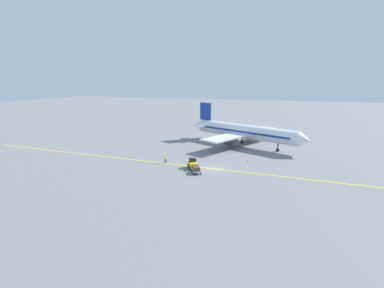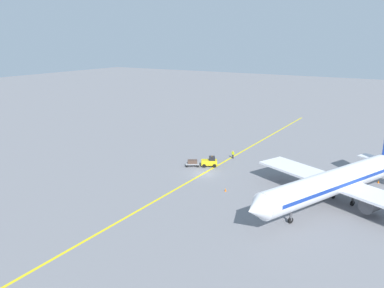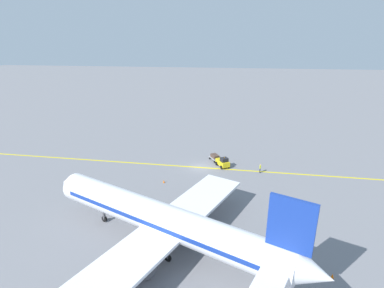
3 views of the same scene
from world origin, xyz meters
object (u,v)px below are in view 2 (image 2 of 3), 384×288
(ground_crew_worker, at_px, (233,154))
(traffic_cone_mid_apron, at_px, (225,190))
(baggage_tug_white, at_px, (210,162))
(traffic_cone_by_wingtip, at_px, (368,170))
(baggage_cart_trailing, at_px, (192,162))
(airplane_at_gate, at_px, (339,181))
(traffic_cone_near_nose, at_px, (378,181))

(ground_crew_worker, xyz_separation_m, traffic_cone_mid_apron, (-6.30, 16.33, -0.63))
(baggage_tug_white, bearing_deg, traffic_cone_by_wingtip, -155.29)
(baggage_tug_white, relative_size, baggage_cart_trailing, 1.13)
(airplane_at_gate, xyz_separation_m, baggage_tug_white, (24.27, -5.65, -2.81))
(baggage_cart_trailing, distance_m, traffic_cone_by_wingtip, 32.45)
(airplane_at_gate, bearing_deg, baggage_cart_trailing, -8.28)
(traffic_cone_near_nose, distance_m, traffic_cone_by_wingtip, 5.61)
(traffic_cone_by_wingtip, bearing_deg, baggage_cart_trailing, 25.37)
(traffic_cone_near_nose, relative_size, traffic_cone_by_wingtip, 1.00)
(traffic_cone_near_nose, bearing_deg, baggage_cart_trailing, 15.51)
(baggage_cart_trailing, relative_size, traffic_cone_by_wingtip, 5.36)
(baggage_tug_white, relative_size, traffic_cone_by_wingtip, 6.08)
(baggage_tug_white, relative_size, ground_crew_worker, 1.99)
(airplane_at_gate, distance_m, traffic_cone_mid_apron, 17.02)
(baggage_cart_trailing, relative_size, ground_crew_worker, 1.76)
(baggage_cart_trailing, height_order, ground_crew_worker, ground_crew_worker)
(baggage_tug_white, height_order, baggage_cart_trailing, baggage_tug_white)
(airplane_at_gate, xyz_separation_m, ground_crew_worker, (22.51, -12.41, -2.80))
(baggage_tug_white, bearing_deg, baggage_cart_trailing, 31.18)
(airplane_at_gate, height_order, traffic_cone_mid_apron, airplane_at_gate)
(ground_crew_worker, height_order, traffic_cone_near_nose, ground_crew_worker)
(traffic_cone_mid_apron, bearing_deg, ground_crew_worker, -68.90)
(baggage_cart_trailing, distance_m, traffic_cone_mid_apron, 13.44)
(ground_crew_worker, xyz_separation_m, traffic_cone_by_wingtip, (-24.73, -5.43, -0.63))
(traffic_cone_mid_apron, bearing_deg, traffic_cone_near_nose, -141.22)
(airplane_at_gate, xyz_separation_m, traffic_cone_near_nose, (-4.49, -12.71, -3.43))
(airplane_at_gate, distance_m, baggage_tug_white, 25.08)
(airplane_at_gate, relative_size, ground_crew_worker, 20.04)
(traffic_cone_by_wingtip, bearing_deg, airplane_at_gate, 82.90)
(baggage_cart_trailing, bearing_deg, traffic_cone_mid_apron, 144.17)
(baggage_cart_trailing, xyz_separation_m, traffic_cone_mid_apron, (-10.89, 7.86, -0.49))
(traffic_cone_near_nose, height_order, traffic_cone_mid_apron, same)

